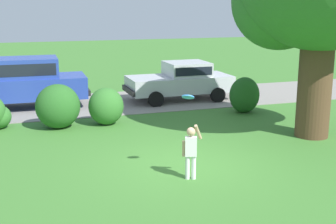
{
  "coord_description": "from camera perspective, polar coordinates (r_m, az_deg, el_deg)",
  "views": [
    {
      "loc": [
        -3.73,
        -10.05,
        3.86
      ],
      "look_at": [
        -0.12,
        1.03,
        1.1
      ],
      "focal_mm": 48.85,
      "sensor_mm": 36.0,
      "label": 1
    }
  ],
  "objects": [
    {
      "name": "parked_suv",
      "position": [
        17.98,
        -17.5,
        3.8
      ],
      "size": [
        4.72,
        2.15,
        1.92
      ],
      "color": "#28429E",
      "rests_on": "ground"
    },
    {
      "name": "frisbee",
      "position": [
        10.24,
        2.5,
        1.9
      ],
      "size": [
        0.31,
        0.27,
        0.2
      ],
      "color": "#337FDB"
    },
    {
      "name": "parked_sedan",
      "position": [
        18.76,
        1.71,
        4.07
      ],
      "size": [
        4.42,
        2.14,
        1.56
      ],
      "color": "silver",
      "rests_on": "ground"
    },
    {
      "name": "driveway_strip",
      "position": [
        18.48,
        -6.01,
        1.22
      ],
      "size": [
        28.0,
        4.4,
        0.02
      ],
      "primitive_type": "cube",
      "color": "gray",
      "rests_on": "ground"
    },
    {
      "name": "shrub_centre",
      "position": [
        15.03,
        -7.74,
        0.72
      ],
      "size": [
        1.15,
        1.07,
        1.22
      ],
      "color": "#33702B",
      "rests_on": "ground"
    },
    {
      "name": "child_thrower",
      "position": [
        10.23,
        2.87,
        -4.59
      ],
      "size": [
        0.48,
        0.23,
        1.29
      ],
      "color": "white",
      "rests_on": "ground"
    },
    {
      "name": "shrub_centre_right",
      "position": [
        16.85,
        9.5,
        1.91
      ],
      "size": [
        1.11,
        1.12,
        1.3
      ],
      "color": "#1E511C",
      "rests_on": "ground"
    },
    {
      "name": "shrub_centre_left",
      "position": [
        14.92,
        -13.5,
        0.51
      ],
      "size": [
        1.4,
        1.34,
        1.42
      ],
      "color": "#286023",
      "rests_on": "ground"
    },
    {
      "name": "ground_plane",
      "position": [
        11.39,
        2.17,
        -6.49
      ],
      "size": [
        80.0,
        80.0,
        0.0
      ],
      "primitive_type": "plane",
      "color": "#3D752D"
    }
  ]
}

